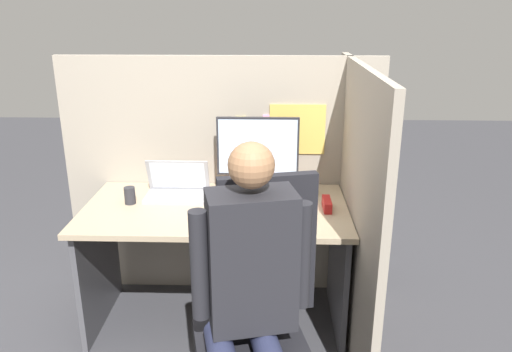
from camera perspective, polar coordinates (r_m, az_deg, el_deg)
The scene contains 13 objects.
cubicle_panel_back at distance 3.16m, azimuth -3.79°, elevation -0.29°, with size 1.97×0.05×1.53m.
cubicle_panel_right at distance 2.73m, azimuth 11.23°, elevation -3.87°, with size 0.04×1.42×1.53m.
desk at distance 2.86m, azimuth -4.54°, elevation -6.91°, with size 1.47×0.77×0.74m.
paper_box at distance 2.97m, azimuth 0.20°, elevation -1.25°, with size 0.28×0.24×0.07m.
monitor at distance 2.90m, azimuth 0.21°, elevation 3.10°, with size 0.48×0.17×0.39m.
laptop at distance 2.94m, azimuth -8.98°, elevation -1.58°, with size 0.36×0.21×0.22m.
mouse at distance 2.72m, azimuth -5.00°, elevation -3.74°, with size 0.07×0.05×0.03m.
stapler at distance 2.76m, azimuth 8.10°, elevation -3.22°, with size 0.04×0.15×0.06m.
carrot_toy at distance 2.58m, azimuth -4.05°, elevation -4.89°, with size 0.04×0.14×0.04m.
office_chair at distance 2.23m, azimuth 0.34°, elevation -15.01°, with size 0.55×0.60×1.13m.
person at distance 1.98m, azimuth -0.89°, elevation -12.60°, with size 0.47×0.46×1.34m.
coffee_mug at distance 2.96m, azimuth 6.17°, elevation -1.27°, with size 0.09×0.09×0.09m.
pen_cup at distance 2.90m, azimuth -14.22°, elevation -2.17°, with size 0.06×0.06×0.10m.
Camera 1 is at (0.31, -2.17, 1.81)m, focal length 35.00 mm.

